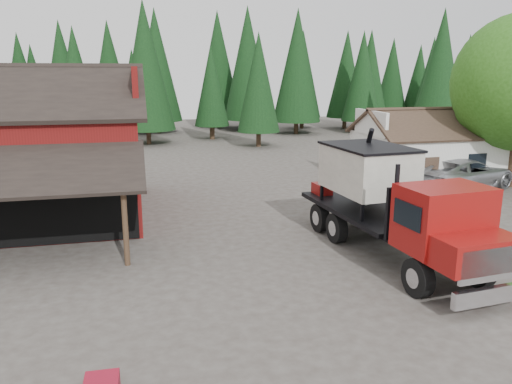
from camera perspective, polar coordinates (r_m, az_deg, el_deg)
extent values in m
plane|color=#403932|center=(17.49, 4.35, -9.22)|extent=(120.00, 120.00, 0.00)
cube|color=#601010|center=(26.41, -26.33, 2.82)|extent=(12.00, 10.00, 5.00)
cube|color=black|center=(28.51, -25.98, 10.65)|extent=(12.80, 5.53, 2.35)
cube|color=#601010|center=(25.37, -13.63, 11.42)|extent=(0.25, 7.00, 2.00)
cylinder|color=#382619|center=(18.27, -14.70, -3.98)|extent=(0.20, 0.20, 2.80)
cube|color=silver|center=(33.99, 18.87, 3.86)|extent=(8.00, 6.00, 3.00)
cube|color=#38281E|center=(32.46, 20.57, 7.33)|extent=(8.60, 3.42, 1.80)
cube|color=#38281E|center=(34.98, 17.85, 7.91)|extent=(8.60, 3.42, 1.80)
cube|color=silver|center=(31.76, 12.99, 7.72)|extent=(0.20, 4.20, 1.50)
cube|color=silver|center=(36.01, 24.60, 7.49)|extent=(0.20, 4.20, 1.50)
cube|color=#38281E|center=(30.77, 19.38, 1.94)|extent=(0.90, 0.06, 2.00)
cube|color=black|center=(32.37, 23.95, 3.16)|extent=(1.20, 0.06, 1.00)
sphere|color=#235212|center=(33.46, 25.46, 9.20)|extent=(4.40, 4.40, 4.40)
cylinder|color=#382619|center=(47.05, 0.29, 6.20)|extent=(0.44, 0.44, 1.60)
cone|color=black|center=(46.68, 0.30, 12.42)|extent=(3.96, 3.96, 9.00)
cylinder|color=#382619|center=(49.74, 19.76, 5.80)|extent=(0.44, 0.44, 1.60)
cone|color=black|center=(49.38, 20.33, 12.83)|extent=(4.84, 4.84, 11.00)
cylinder|color=#382619|center=(49.73, -12.16, 6.29)|extent=(0.44, 0.44, 1.60)
cone|color=black|center=(49.38, -12.55, 13.91)|extent=(5.28, 5.28, 12.00)
cylinder|color=black|center=(16.30, 18.01, -9.30)|extent=(0.50, 1.25, 1.22)
cylinder|color=black|center=(17.73, 24.15, -7.98)|extent=(0.50, 1.25, 1.22)
cylinder|color=black|center=(20.53, 9.20, -4.08)|extent=(0.50, 1.25, 1.22)
cylinder|color=black|center=(21.68, 14.68, -3.40)|extent=(0.50, 1.25, 1.22)
cylinder|color=black|center=(21.85, 7.31, -2.93)|extent=(0.50, 1.25, 1.22)
cylinder|color=black|center=(22.94, 12.57, -2.36)|extent=(0.50, 1.25, 1.22)
cube|color=black|center=(19.52, 14.71, -3.92)|extent=(2.10, 9.62, 0.44)
cube|color=silver|center=(15.83, 25.22, -10.66)|extent=(2.56, 0.44, 0.50)
cube|color=silver|center=(15.58, 25.27, -7.52)|extent=(2.11, 0.31, 1.00)
cube|color=maroon|center=(15.98, 23.69, -6.21)|extent=(2.62, 1.67, 0.94)
cube|color=maroon|center=(16.83, 20.62, -2.78)|extent=(2.83, 2.13, 2.05)
cube|color=black|center=(16.10, 22.69, -2.45)|extent=(2.33, 0.30, 1.00)
cylinder|color=black|center=(16.80, 15.71, -0.29)|extent=(0.17, 0.17, 2.00)
cube|color=black|center=(17.68, 18.36, -2.03)|extent=(2.72, 0.38, 1.78)
cube|color=black|center=(20.69, 12.42, -1.94)|extent=(3.42, 6.68, 0.18)
cube|color=beige|center=(20.33, 12.66, 2.54)|extent=(2.88, 3.89, 1.78)
cone|color=beige|center=(20.56, 12.50, -0.50)|extent=(2.66, 2.66, 0.78)
cube|color=black|center=(20.18, 12.79, 5.08)|extent=(3.00, 4.01, 0.09)
cylinder|color=black|center=(22.00, 12.05, 3.08)|extent=(0.61, 2.46, 3.39)
cube|color=maroon|center=(22.57, 7.55, 0.36)|extent=(0.75, 0.95, 0.50)
cylinder|color=silver|center=(18.54, 21.97, -5.76)|extent=(0.72, 1.16, 0.62)
imported|color=#AEB0B6|center=(32.07, 22.76, 1.94)|extent=(7.24, 5.07, 1.83)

